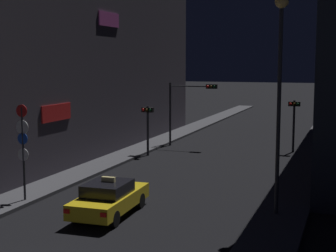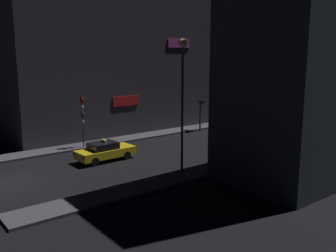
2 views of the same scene
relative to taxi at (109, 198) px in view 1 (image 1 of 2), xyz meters
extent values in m
cube|color=#424247|center=(-4.94, 21.92, -0.65)|extent=(2.04, 62.01, 0.17)
cube|color=#424247|center=(6.66, 21.92, -0.65)|extent=(2.04, 62.01, 0.17)
cube|color=#3D3842|center=(-10.89, 12.11, 9.03)|extent=(9.86, 32.57, 19.53)
cube|color=red|center=(-5.92, 5.60, 2.78)|extent=(0.08, 2.80, 0.90)
cube|color=#D859B2|center=(-5.92, 12.11, 8.25)|extent=(0.08, 2.80, 0.90)
cube|color=white|center=(7.64, 13.62, 2.49)|extent=(0.08, 2.80, 0.90)
cube|color=#337FE5|center=(7.64, 20.56, 7.50)|extent=(0.08, 2.80, 0.90)
cube|color=yellow|center=(0.00, 0.05, -0.12)|extent=(1.95, 4.46, 0.60)
cube|color=black|center=(0.01, -0.15, 0.43)|extent=(1.65, 2.03, 0.50)
cube|color=red|center=(-0.67, -2.20, -0.02)|extent=(0.24, 0.07, 0.16)
cube|color=red|center=(0.82, -2.14, -0.02)|extent=(0.24, 0.07, 0.16)
cylinder|color=black|center=(-0.85, 1.38, -0.42)|extent=(0.24, 0.65, 0.64)
cylinder|color=black|center=(0.75, 1.44, -0.42)|extent=(0.24, 0.65, 0.64)
cylinder|color=black|center=(-0.75, -1.34, -0.42)|extent=(0.24, 0.65, 0.64)
cylinder|color=black|center=(0.84, -1.29, -0.42)|extent=(0.24, 0.65, 0.64)
cube|color=#F4E08C|center=(0.00, -0.05, 0.78)|extent=(0.57, 0.20, 0.20)
cylinder|color=#2D2D33|center=(-3.67, 17.60, 1.63)|extent=(0.16, 0.16, 4.74)
cylinder|color=#2D2D33|center=(-2.07, 17.60, 3.75)|extent=(3.19, 0.10, 0.10)
cube|color=black|center=(-0.47, 17.60, 3.75)|extent=(0.80, 0.28, 0.32)
sphere|color=red|center=(-0.72, 17.43, 3.75)|extent=(0.20, 0.20, 0.20)
sphere|color=#3F2D0C|center=(-0.47, 17.43, 3.75)|extent=(0.20, 0.20, 0.20)
sphere|color=#0C3319|center=(-0.23, 17.43, 3.75)|extent=(0.20, 0.20, 0.20)
cylinder|color=#2D2D33|center=(-3.67, 13.15, 0.93)|extent=(0.16, 0.16, 3.33)
cube|color=black|center=(-3.67, 13.15, 2.35)|extent=(0.80, 0.28, 0.32)
sphere|color=red|center=(-3.92, 12.98, 2.35)|extent=(0.20, 0.20, 0.20)
sphere|color=#3F2D0C|center=(-3.67, 12.98, 2.35)|extent=(0.20, 0.20, 0.20)
sphere|color=#0C3319|center=(-3.42, 12.98, 2.35)|extent=(0.20, 0.20, 0.20)
cylinder|color=#2D2D33|center=(5.39, 17.78, 1.08)|extent=(0.16, 0.16, 3.62)
cube|color=black|center=(5.39, 17.78, 2.64)|extent=(0.80, 0.28, 0.32)
sphere|color=red|center=(5.14, 17.60, 2.64)|extent=(0.20, 0.20, 0.20)
sphere|color=#3F2D0C|center=(5.39, 17.60, 2.64)|extent=(0.20, 0.20, 0.20)
sphere|color=#0C3319|center=(5.63, 17.60, 2.64)|extent=(0.20, 0.20, 0.20)
cylinder|color=#2D2D33|center=(-4.34, 0.35, 1.49)|extent=(0.10, 0.10, 4.11)
cylinder|color=red|center=(-4.34, 0.33, 3.40)|extent=(0.55, 0.03, 0.55)
cylinder|color=white|center=(-4.34, 0.33, 2.68)|extent=(0.62, 0.03, 0.62)
cylinder|color=blue|center=(-4.34, 0.33, 2.18)|extent=(0.51, 0.03, 0.51)
cylinder|color=white|center=(-4.34, 0.33, 1.47)|extent=(0.54, 0.03, 0.54)
cylinder|color=#2D2D33|center=(6.44, 2.11, 3.49)|extent=(0.16, 0.16, 8.12)
sphere|color=#F9C666|center=(6.44, 2.11, 7.82)|extent=(0.53, 0.53, 0.53)
camera|label=1|loc=(9.16, -18.23, 5.48)|focal=54.60mm
camera|label=2|loc=(24.28, -13.08, 7.14)|focal=39.98mm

